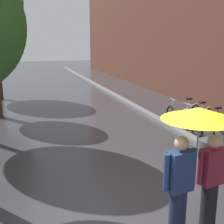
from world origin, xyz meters
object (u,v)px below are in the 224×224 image
object	(u,v)px
parked_bicycle_4	(183,114)
couple_under_umbrella	(197,152)
litter_bin	(207,158)
parked_bicycle_2	(211,125)
parked_bicycle_1	(223,132)
parked_bicycle_3	(197,118)

from	to	relation	value
parked_bicycle_4	couple_under_umbrella	size ratio (longest dim) A/B	0.55
parked_bicycle_4	litter_bin	xyz separation A→B (m)	(-1.79, -3.95, 0.05)
parked_bicycle_2	litter_bin	xyz separation A→B (m)	(-1.84, -2.35, 0.05)
parked_bicycle_1	litter_bin	bearing A→B (deg)	-136.90
litter_bin	parked_bicycle_1	bearing A→B (deg)	43.10
parked_bicycle_3	parked_bicycle_4	world-z (taller)	same
parked_bicycle_1	couple_under_umbrella	distance (m)	4.72
parked_bicycle_1	litter_bin	xyz separation A→B (m)	(-1.70, -1.60, 0.05)
parked_bicycle_2	litter_bin	size ratio (longest dim) A/B	1.30
parked_bicycle_4	parked_bicycle_2	bearing A→B (deg)	-88.13
parked_bicycle_1	parked_bicycle_4	size ratio (longest dim) A/B	0.97
parked_bicycle_2	couple_under_umbrella	world-z (taller)	couple_under_umbrella
couple_under_umbrella	parked_bicycle_3	bearing A→B (deg)	55.53
parked_bicycle_2	parked_bicycle_4	world-z (taller)	same
parked_bicycle_3	parked_bicycle_2	bearing A→B (deg)	-92.03
parked_bicycle_1	couple_under_umbrella	size ratio (longest dim) A/B	0.53
parked_bicycle_3	parked_bicycle_4	bearing A→B (deg)	96.11
parked_bicycle_2	litter_bin	distance (m)	2.98
parked_bicycle_2	parked_bicycle_4	bearing A→B (deg)	91.87
parked_bicycle_2	parked_bicycle_3	bearing A→B (deg)	87.97
parked_bicycle_3	couple_under_umbrella	world-z (taller)	couple_under_umbrella
litter_bin	parked_bicycle_3	bearing A→B (deg)	59.57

